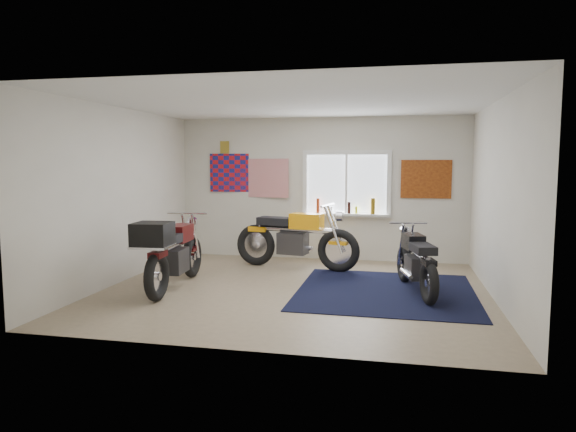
% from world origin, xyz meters
% --- Properties ---
extents(ground, '(5.50, 5.50, 0.00)m').
position_xyz_m(ground, '(0.00, 0.00, 0.00)').
color(ground, '#9E896B').
rests_on(ground, ground).
extents(room_shell, '(5.50, 5.50, 5.50)m').
position_xyz_m(room_shell, '(0.00, 0.00, 1.64)').
color(room_shell, white).
rests_on(room_shell, ground).
extents(navy_rug, '(2.52, 2.62, 0.01)m').
position_xyz_m(navy_rug, '(1.30, 0.16, 0.01)').
color(navy_rug, black).
rests_on(navy_rug, ground).
extents(window_assembly, '(1.66, 0.17, 1.26)m').
position_xyz_m(window_assembly, '(0.50, 2.47, 1.37)').
color(window_assembly, white).
rests_on(window_assembly, room_shell).
extents(oil_bottles, '(1.11, 0.09, 0.30)m').
position_xyz_m(oil_bottles, '(0.59, 2.40, 1.03)').
color(oil_bottles, maroon).
rests_on(oil_bottles, window_assembly).
extents(flag_display, '(1.60, 0.10, 1.17)m').
position_xyz_m(flag_display, '(-1.90, 2.48, 2.15)').
color(flag_display, red).
rests_on(flag_display, room_shell).
extents(triumph_poster, '(0.90, 0.03, 0.70)m').
position_xyz_m(triumph_poster, '(1.95, 2.48, 1.55)').
color(triumph_poster, '#A54C14').
rests_on(triumph_poster, room_shell).
extents(yellow_triumph, '(2.29, 0.72, 1.16)m').
position_xyz_m(yellow_triumph, '(-0.29, 1.50, 0.51)').
color(yellow_triumph, black).
rests_on(yellow_triumph, ground).
extents(black_chrome_bike, '(0.67, 1.86, 0.97)m').
position_xyz_m(black_chrome_bike, '(1.72, 0.22, 0.42)').
color(black_chrome_bike, black).
rests_on(black_chrome_bike, navy_rug).
extents(maroon_tourer, '(0.66, 2.14, 1.09)m').
position_xyz_m(maroon_tourer, '(-1.74, -0.41, 0.56)').
color(maroon_tourer, black).
rests_on(maroon_tourer, ground).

